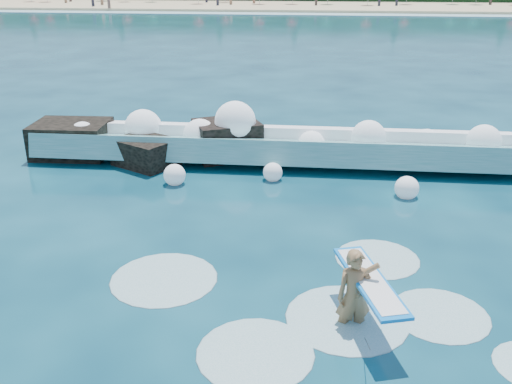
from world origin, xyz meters
TOP-DOWN VIEW (x-y plane):
  - ground at (0.00, 0.00)m, footprint 200.00×200.00m
  - beach at (0.00, 78.00)m, footprint 140.00×20.00m
  - wet_band at (0.00, 67.00)m, footprint 140.00×5.00m
  - breaking_wave at (1.50, 7.94)m, footprint 16.89×2.68m
  - rock_cluster at (-3.29, 7.82)m, footprint 8.44×3.64m
  - surfer_with_board at (3.88, -1.76)m, footprint 1.35×3.08m
  - wave_spray at (1.13, 7.84)m, footprint 15.16×4.27m
  - surf_foam at (3.00, -1.21)m, footprint 9.31×5.99m
  - beachgoers at (14.39, 75.08)m, footprint 109.23×12.39m

SIDE VIEW (x-z plane):
  - ground at x=0.00m, z-range 0.00..0.00m
  - surf_foam at x=3.00m, z-range -0.06..0.06m
  - wet_band at x=0.00m, z-range 0.00..0.08m
  - beach at x=0.00m, z-range 0.00..0.40m
  - rock_cluster at x=-3.29m, z-range -0.28..1.26m
  - breaking_wave at x=1.50m, z-range -0.22..1.24m
  - surfer_with_board at x=3.88m, z-range -0.26..1.70m
  - wave_spray at x=1.13m, z-range -0.14..2.05m
  - beachgoers at x=14.39m, z-range 0.13..2.06m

